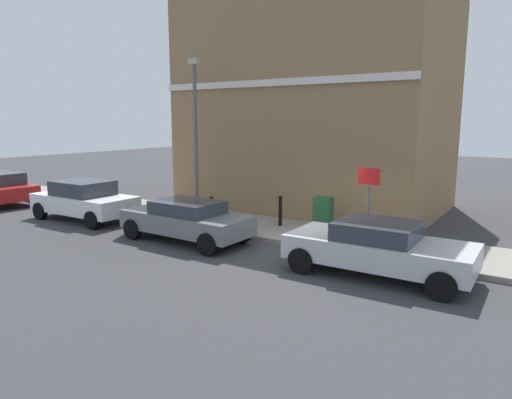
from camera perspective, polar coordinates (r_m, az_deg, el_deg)
name	(u,v)px	position (r m, az deg, el deg)	size (l,w,h in m)	color
ground	(306,255)	(12.86, 6.24, -6.84)	(80.00, 80.00, 0.00)	#38383A
sidewalk	(188,216)	(17.65, -8.49, -2.05)	(2.76, 30.00, 0.15)	gray
corner_building	(317,108)	(19.58, 7.58, 11.27)	(6.91, 10.02, 8.39)	olive
car_silver	(378,247)	(11.36, 14.94, -5.76)	(2.00, 4.35, 1.31)	#B7B7BC
car_grey	(186,219)	(14.18, -8.65, -2.47)	(1.85, 4.21, 1.27)	slate
car_white	(84,200)	(18.17, -20.58, -0.03)	(1.98, 4.13, 1.47)	silver
utility_cabinet	(323,216)	(14.64, 8.33, -2.08)	(0.46, 0.61, 1.15)	#1E4C28
bollard_near_cabinet	(280,210)	(15.47, 3.04, -1.26)	(0.14, 0.14, 1.04)	black
bollard_far_kerb	(211,211)	(15.34, -5.56, -1.38)	(0.14, 0.14, 1.04)	black
street_sign	(368,196)	(12.69, 13.80, 0.40)	(0.08, 0.60, 2.30)	#59595B
lamppost	(195,130)	(17.27, -7.53, 8.51)	(0.20, 0.44, 5.72)	#59595B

